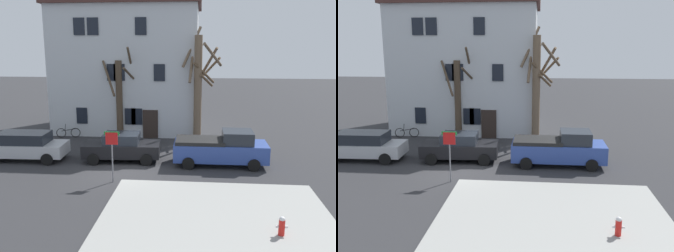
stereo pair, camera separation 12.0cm
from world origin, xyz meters
TOP-DOWN VIEW (x-y plane):
  - ground_plane at (0.00, 0.00)m, footprint 120.00×120.00m
  - sidewalk_slab at (4.89, -5.73)m, footprint 9.11×8.50m
  - building_main at (-1.61, 11.13)m, footprint 11.47×7.69m
  - tree_bare_near at (-1.64, 7.51)m, footprint 2.53×2.49m
  - tree_bare_mid at (3.96, 7.88)m, footprint 2.76×2.96m
  - tree_bare_far at (4.01, 7.12)m, footprint 2.86×3.02m
  - car_silver_wagon at (-6.14, 1.63)m, footprint 4.83×2.22m
  - car_black_sedan at (-0.37, 1.97)m, footprint 4.55×2.29m
  - pickup_truck_blue at (5.41, 1.70)m, footprint 5.24×2.21m
  - fire_hydrant at (7.12, -6.40)m, footprint 0.42×0.22m
  - street_sign_pole at (-0.09, -1.54)m, footprint 0.76×0.07m
  - bicycle_leaning at (-5.54, 7.14)m, footprint 1.73×0.39m

SIDE VIEW (x-z plane):
  - ground_plane at x=0.00m, z-range 0.00..0.00m
  - sidewalk_slab at x=4.89m, z-range 0.00..0.12m
  - bicycle_leaning at x=-5.54m, z-range -0.15..0.88m
  - fire_hydrant at x=7.12m, z-range 0.13..0.84m
  - car_black_sedan at x=-0.37m, z-range 0.00..1.66m
  - car_silver_wagon at x=-6.14m, z-range 0.04..1.71m
  - pickup_truck_blue at x=5.41m, z-range -0.03..1.97m
  - street_sign_pole at x=-0.09m, z-range 0.53..3.10m
  - tree_bare_near at x=-1.64m, z-range -0.04..6.70m
  - tree_bare_mid at x=3.96m, z-range -0.02..6.79m
  - tree_bare_far at x=4.01m, z-range 0.02..8.03m
  - building_main at x=-1.61m, z-range 0.10..12.00m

